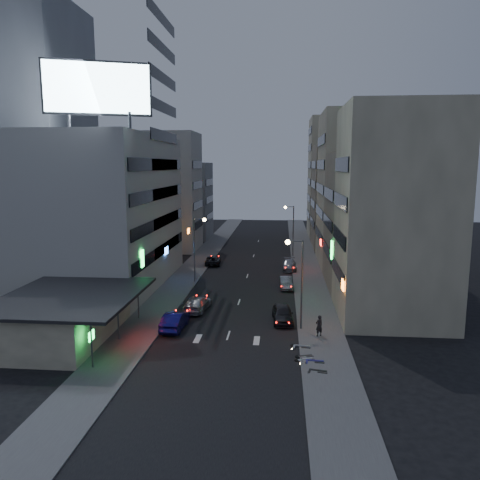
# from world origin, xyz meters

# --- Properties ---
(ground) EXTENTS (180.00, 180.00, 0.00)m
(ground) POSITION_xyz_m (0.00, 0.00, 0.00)
(ground) COLOR black
(ground) RESTS_ON ground
(sidewalk_left) EXTENTS (4.00, 120.00, 0.12)m
(sidewalk_left) POSITION_xyz_m (-8.00, 30.00, 0.06)
(sidewalk_left) COLOR #4C4C4F
(sidewalk_left) RESTS_ON ground
(sidewalk_right) EXTENTS (4.00, 120.00, 0.12)m
(sidewalk_right) POSITION_xyz_m (8.00, 30.00, 0.06)
(sidewalk_right) COLOR #4C4C4F
(sidewalk_right) RESTS_ON ground
(food_court) EXTENTS (11.00, 13.00, 3.88)m
(food_court) POSITION_xyz_m (-13.90, 2.00, 1.98)
(food_court) COLOR beige
(food_court) RESTS_ON ground
(white_building) EXTENTS (14.00, 24.00, 18.00)m
(white_building) POSITION_xyz_m (-17.00, 20.00, 9.00)
(white_building) COLOR #A6A6A1
(white_building) RESTS_ON ground
(grey_tower) EXTENTS (10.00, 14.00, 34.00)m
(grey_tower) POSITION_xyz_m (-26.00, 23.00, 17.00)
(grey_tower) COLOR gray
(grey_tower) RESTS_ON ground
(shophouse_near) EXTENTS (10.00, 11.00, 20.00)m
(shophouse_near) POSITION_xyz_m (15.00, 10.50, 10.00)
(shophouse_near) COLOR beige
(shophouse_near) RESTS_ON ground
(shophouse_mid) EXTENTS (11.00, 12.00, 16.00)m
(shophouse_mid) POSITION_xyz_m (15.50, 22.00, 8.00)
(shophouse_mid) COLOR gray
(shophouse_mid) RESTS_ON ground
(shophouse_far) EXTENTS (10.00, 14.00, 22.00)m
(shophouse_far) POSITION_xyz_m (15.00, 35.00, 11.00)
(shophouse_far) COLOR beige
(shophouse_far) RESTS_ON ground
(far_left_a) EXTENTS (11.00, 10.00, 20.00)m
(far_left_a) POSITION_xyz_m (-15.50, 45.00, 10.00)
(far_left_a) COLOR #A6A6A1
(far_left_a) RESTS_ON ground
(far_left_b) EXTENTS (12.00, 10.00, 15.00)m
(far_left_b) POSITION_xyz_m (-16.00, 58.00, 7.50)
(far_left_b) COLOR gray
(far_left_b) RESTS_ON ground
(far_right_a) EXTENTS (11.00, 12.00, 18.00)m
(far_right_a) POSITION_xyz_m (15.50, 50.00, 9.00)
(far_right_a) COLOR gray
(far_right_a) RESTS_ON ground
(far_right_b) EXTENTS (12.00, 12.00, 24.00)m
(far_right_b) POSITION_xyz_m (16.00, 64.00, 12.00)
(far_right_b) COLOR beige
(far_right_b) RESTS_ON ground
(billboard) EXTENTS (9.52, 3.75, 6.20)m
(billboard) POSITION_xyz_m (-12.99, 9.97, 21.66)
(billboard) COLOR #595B60
(billboard) RESTS_ON white_building
(street_lamp_right_near) EXTENTS (1.60, 0.44, 8.02)m
(street_lamp_right_near) POSITION_xyz_m (5.90, 6.00, 5.36)
(street_lamp_right_near) COLOR #595B60
(street_lamp_right_near) RESTS_ON sidewalk_right
(street_lamp_left) EXTENTS (1.60, 0.44, 8.02)m
(street_lamp_left) POSITION_xyz_m (-5.90, 22.00, 5.36)
(street_lamp_left) COLOR #595B60
(street_lamp_left) RESTS_ON sidewalk_left
(street_lamp_right_far) EXTENTS (1.60, 0.44, 8.02)m
(street_lamp_right_far) POSITION_xyz_m (5.90, 40.00, 5.36)
(street_lamp_right_far) COLOR #595B60
(street_lamp_right_far) RESTS_ON sidewalk_right
(parked_car_right_near) EXTENTS (2.17, 4.72, 1.57)m
(parked_car_right_near) POSITION_xyz_m (4.66, 8.05, 0.78)
(parked_car_right_near) COLOR black
(parked_car_right_near) RESTS_ON ground
(parked_car_right_mid) EXTENTS (1.70, 4.18, 1.35)m
(parked_car_right_mid) POSITION_xyz_m (5.07, 20.13, 0.67)
(parked_car_right_mid) COLOR gray
(parked_car_right_mid) RESTS_ON ground
(parked_car_left) EXTENTS (2.48, 4.75, 1.28)m
(parked_car_left) POSITION_xyz_m (-5.60, 32.72, 0.64)
(parked_car_left) COLOR black
(parked_car_left) RESTS_ON ground
(parked_car_right_far) EXTENTS (1.99, 4.80, 1.39)m
(parked_car_right_far) POSITION_xyz_m (5.60, 30.20, 0.69)
(parked_car_right_far) COLOR gray
(parked_car_right_far) RESTS_ON ground
(road_car_blue) EXTENTS (1.85, 4.84, 1.57)m
(road_car_blue) POSITION_xyz_m (-4.94, 5.20, 0.79)
(road_car_blue) COLOR navy
(road_car_blue) RESTS_ON ground
(road_car_silver) EXTENTS (2.51, 5.18, 1.45)m
(road_car_silver) POSITION_xyz_m (-3.92, 10.69, 0.73)
(road_car_silver) COLOR #AEB2B6
(road_car_silver) RESTS_ON ground
(person) EXTENTS (0.80, 0.73, 1.83)m
(person) POSITION_xyz_m (7.75, 4.27, 1.04)
(person) COLOR black
(person) RESTS_ON sidewalk_right
(scooter_black_a) EXTENTS (1.01, 2.01, 1.17)m
(scooter_black_a) POSITION_xyz_m (7.86, -2.61, 0.71)
(scooter_black_a) COLOR black
(scooter_black_a) RESTS_ON sidewalk_right
(scooter_silver_a) EXTENTS (1.22, 1.85, 1.07)m
(scooter_silver_a) POSITION_xyz_m (6.90, -0.32, 0.66)
(scooter_silver_a) COLOR #B4B5BC
(scooter_silver_a) RESTS_ON sidewalk_right
(scooter_blue) EXTENTS (0.83, 2.04, 1.22)m
(scooter_blue) POSITION_xyz_m (7.76, -0.86, 0.73)
(scooter_blue) COLOR navy
(scooter_blue) RESTS_ON sidewalk_right
(scooter_black_b) EXTENTS (1.06, 1.75, 1.01)m
(scooter_black_b) POSITION_xyz_m (6.90, 0.26, 0.63)
(scooter_black_b) COLOR black
(scooter_black_b) RESTS_ON sidewalk_right
(scooter_silver_b) EXTENTS (0.93, 2.08, 1.23)m
(scooter_silver_b) POSITION_xyz_m (6.92, 1.92, 0.73)
(scooter_silver_b) COLOR #989B9F
(scooter_silver_b) RESTS_ON sidewalk_right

